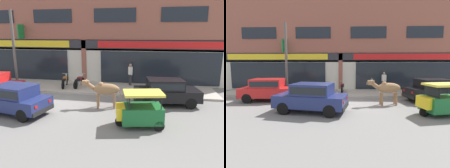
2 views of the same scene
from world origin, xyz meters
TOP-DOWN VIEW (x-y plane):
  - ground_plane at (0.00, 0.00)m, footprint 90.00×90.00m
  - sidewalk at (0.00, 3.88)m, footprint 19.00×3.36m
  - shop_building at (-0.00, 5.82)m, footprint 23.00×1.40m
  - cow at (2.86, -0.02)m, footprint 2.15×0.71m
  - car_1 at (6.09, 1.09)m, footprint 3.77×2.13m
  - car_2 at (-1.29, -1.71)m, footprint 3.80×2.21m
  - auto_rickshaw at (4.86, -2.08)m, footprint 2.12×1.50m
  - motorcycle_0 at (-0.82, 3.46)m, footprint 0.61×1.79m
  - motorcycle_1 at (0.19, 3.64)m, footprint 0.52×1.81m
  - pedestrian at (3.75, 4.78)m, footprint 0.33×0.41m
  - utility_pole at (-3.92, 2.50)m, footprint 0.18×0.18m

SIDE VIEW (x-z plane):
  - ground_plane at x=0.00m, z-range 0.00..0.00m
  - sidewalk at x=0.00m, z-range 0.00..0.12m
  - motorcycle_0 at x=-0.82m, z-range 0.07..0.95m
  - motorcycle_1 at x=0.19m, z-range 0.07..0.95m
  - auto_rickshaw at x=4.86m, z-range -0.10..1.42m
  - car_1 at x=6.09m, z-range 0.08..1.54m
  - car_2 at x=-1.29m, z-range 0.08..1.54m
  - cow at x=2.86m, z-range 0.20..1.81m
  - pedestrian at x=3.75m, z-range 0.31..1.91m
  - utility_pole at x=-3.92m, z-range 0.12..5.40m
  - shop_building at x=0.00m, z-range -0.22..8.38m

